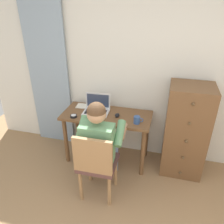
{
  "coord_description": "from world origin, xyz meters",
  "views": [
    {
      "loc": [
        0.28,
        -0.63,
        2.16
      ],
      "look_at": [
        -0.35,
        1.77,
        0.84
      ],
      "focal_mm": 35.59,
      "sensor_mm": 36.0,
      "label": 1
    }
  ],
  "objects_px": {
    "desk": "(107,122)",
    "dresser": "(186,131)",
    "person_seated": "(101,140)",
    "coffee_mug": "(137,120)",
    "desk_clock": "(74,116)",
    "laptop": "(97,108)",
    "notebook_pad": "(84,106)",
    "computer_mouse": "(117,115)",
    "chair": "(96,163)"
  },
  "relations": [
    {
      "from": "desk_clock",
      "to": "computer_mouse",
      "type": "bearing_deg",
      "value": 16.79
    },
    {
      "from": "desk",
      "to": "coffee_mug",
      "type": "relative_size",
      "value": 9.89
    },
    {
      "from": "person_seated",
      "to": "computer_mouse",
      "type": "xyz_separation_m",
      "value": [
        0.07,
        0.51,
        0.06
      ]
    },
    {
      "from": "chair",
      "to": "coffee_mug",
      "type": "bearing_deg",
      "value": 58.83
    },
    {
      "from": "person_seated",
      "to": "notebook_pad",
      "type": "distance_m",
      "value": 0.81
    },
    {
      "from": "desk",
      "to": "desk_clock",
      "type": "bearing_deg",
      "value": -155.46
    },
    {
      "from": "notebook_pad",
      "to": "computer_mouse",
      "type": "bearing_deg",
      "value": -21.16
    },
    {
      "from": "dresser",
      "to": "coffee_mug",
      "type": "xyz_separation_m",
      "value": [
        -0.61,
        -0.18,
        0.17
      ]
    },
    {
      "from": "laptop",
      "to": "desk_clock",
      "type": "height_order",
      "value": "laptop"
    },
    {
      "from": "desk",
      "to": "laptop",
      "type": "bearing_deg",
      "value": 163.25
    },
    {
      "from": "person_seated",
      "to": "laptop",
      "type": "bearing_deg",
      "value": 112.07
    },
    {
      "from": "dresser",
      "to": "computer_mouse",
      "type": "xyz_separation_m",
      "value": [
        -0.89,
        -0.06,
        0.14
      ]
    },
    {
      "from": "dresser",
      "to": "laptop",
      "type": "relative_size",
      "value": 3.48
    },
    {
      "from": "dresser",
      "to": "computer_mouse",
      "type": "bearing_deg",
      "value": -175.84
    },
    {
      "from": "dresser",
      "to": "coffee_mug",
      "type": "distance_m",
      "value": 0.66
    },
    {
      "from": "person_seated",
      "to": "computer_mouse",
      "type": "height_order",
      "value": "person_seated"
    },
    {
      "from": "laptop",
      "to": "coffee_mug",
      "type": "height_order",
      "value": "laptop"
    },
    {
      "from": "computer_mouse",
      "to": "coffee_mug",
      "type": "relative_size",
      "value": 0.83
    },
    {
      "from": "desk_clock",
      "to": "coffee_mug",
      "type": "relative_size",
      "value": 0.75
    },
    {
      "from": "desk",
      "to": "chair",
      "type": "relative_size",
      "value": 1.32
    },
    {
      "from": "computer_mouse",
      "to": "desk_clock",
      "type": "relative_size",
      "value": 1.11
    },
    {
      "from": "chair",
      "to": "desk",
      "type": "bearing_deg",
      "value": 96.33
    },
    {
      "from": "desk",
      "to": "dresser",
      "type": "xyz_separation_m",
      "value": [
        1.03,
        0.05,
        0.0
      ]
    },
    {
      "from": "desk_clock",
      "to": "dresser",
      "type": "bearing_deg",
      "value": 9.1
    },
    {
      "from": "dresser",
      "to": "chair",
      "type": "xyz_separation_m",
      "value": [
        -0.96,
        -0.75,
        -0.11
      ]
    },
    {
      "from": "person_seated",
      "to": "coffee_mug",
      "type": "xyz_separation_m",
      "value": [
        0.35,
        0.39,
        0.1
      ]
    },
    {
      "from": "computer_mouse",
      "to": "notebook_pad",
      "type": "height_order",
      "value": "computer_mouse"
    },
    {
      "from": "desk",
      "to": "desk_clock",
      "type": "distance_m",
      "value": 0.46
    },
    {
      "from": "dresser",
      "to": "notebook_pad",
      "type": "relative_size",
      "value": 5.86
    },
    {
      "from": "dresser",
      "to": "laptop",
      "type": "distance_m",
      "value": 1.2
    },
    {
      "from": "chair",
      "to": "person_seated",
      "type": "bearing_deg",
      "value": 90.86
    },
    {
      "from": "person_seated",
      "to": "notebook_pad",
      "type": "height_order",
      "value": "person_seated"
    },
    {
      "from": "notebook_pad",
      "to": "coffee_mug",
      "type": "height_order",
      "value": "coffee_mug"
    },
    {
      "from": "dresser",
      "to": "desk_clock",
      "type": "relative_size",
      "value": 13.67
    },
    {
      "from": "desk",
      "to": "notebook_pad",
      "type": "bearing_deg",
      "value": 159.33
    },
    {
      "from": "chair",
      "to": "coffee_mug",
      "type": "height_order",
      "value": "chair"
    },
    {
      "from": "dresser",
      "to": "computer_mouse",
      "type": "height_order",
      "value": "dresser"
    },
    {
      "from": "computer_mouse",
      "to": "laptop",
      "type": "bearing_deg",
      "value": 166.25
    },
    {
      "from": "desk",
      "to": "dresser",
      "type": "bearing_deg",
      "value": 2.65
    },
    {
      "from": "notebook_pad",
      "to": "coffee_mug",
      "type": "xyz_separation_m",
      "value": [
        0.81,
        -0.27,
        0.04
      ]
    },
    {
      "from": "laptop",
      "to": "computer_mouse",
      "type": "height_order",
      "value": "laptop"
    },
    {
      "from": "desk_clock",
      "to": "notebook_pad",
      "type": "bearing_deg",
      "value": 86.62
    },
    {
      "from": "computer_mouse",
      "to": "desk_clock",
      "type": "distance_m",
      "value": 0.57
    },
    {
      "from": "person_seated",
      "to": "notebook_pad",
      "type": "bearing_deg",
      "value": 124.34
    },
    {
      "from": "dresser",
      "to": "notebook_pad",
      "type": "distance_m",
      "value": 1.42
    },
    {
      "from": "notebook_pad",
      "to": "coffee_mug",
      "type": "relative_size",
      "value": 1.75
    },
    {
      "from": "computer_mouse",
      "to": "coffee_mug",
      "type": "bearing_deg",
      "value": -23.89
    },
    {
      "from": "desk",
      "to": "person_seated",
      "type": "xyz_separation_m",
      "value": [
        0.08,
        -0.52,
        0.08
      ]
    },
    {
      "from": "person_seated",
      "to": "notebook_pad",
      "type": "xyz_separation_m",
      "value": [
        -0.45,
        0.66,
        0.05
      ]
    },
    {
      "from": "dresser",
      "to": "coffee_mug",
      "type": "bearing_deg",
      "value": -163.79
    }
  ]
}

